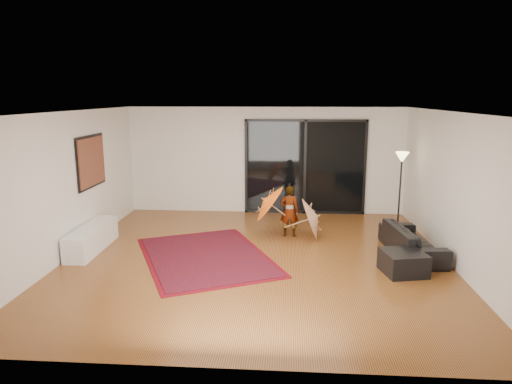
# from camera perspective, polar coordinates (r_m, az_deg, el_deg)

# --- Properties ---
(floor) EXTENTS (7.00, 7.00, 0.00)m
(floor) POSITION_cam_1_polar(r_m,az_deg,el_deg) (8.58, 0.01, -8.35)
(floor) COLOR brown
(floor) RESTS_ON ground
(ceiling) EXTENTS (7.00, 7.00, 0.00)m
(ceiling) POSITION_cam_1_polar(r_m,az_deg,el_deg) (8.05, 0.01, 9.99)
(ceiling) COLOR white
(ceiling) RESTS_ON wall_back
(wall_back) EXTENTS (7.00, 0.00, 7.00)m
(wall_back) POSITION_cam_1_polar(r_m,az_deg,el_deg) (11.65, 1.21, 3.94)
(wall_back) COLOR silver
(wall_back) RESTS_ON floor
(wall_front) EXTENTS (7.00, 0.00, 7.00)m
(wall_front) POSITION_cam_1_polar(r_m,az_deg,el_deg) (4.84, -2.92, -7.73)
(wall_front) COLOR silver
(wall_front) RESTS_ON floor
(wall_left) EXTENTS (0.00, 7.00, 7.00)m
(wall_left) POSITION_cam_1_polar(r_m,az_deg,el_deg) (9.14, -22.45, 0.79)
(wall_left) COLOR silver
(wall_left) RESTS_ON floor
(wall_right) EXTENTS (0.00, 7.00, 7.00)m
(wall_right) POSITION_cam_1_polar(r_m,az_deg,el_deg) (8.70, 23.67, 0.16)
(wall_right) COLOR silver
(wall_right) RESTS_ON floor
(sliding_door) EXTENTS (3.06, 0.07, 2.40)m
(sliding_door) POSITION_cam_1_polar(r_m,az_deg,el_deg) (11.64, 6.13, 3.12)
(sliding_door) COLOR black
(sliding_door) RESTS_ON wall_back
(painting) EXTENTS (0.04, 1.28, 1.08)m
(painting) POSITION_cam_1_polar(r_m,az_deg,el_deg) (9.97, -19.89, 3.60)
(painting) COLOR black
(painting) RESTS_ON wall_left
(media_console) EXTENTS (0.45, 1.72, 0.48)m
(media_console) POSITION_cam_1_polar(r_m,az_deg,el_deg) (9.54, -19.84, -5.46)
(media_console) COLOR white
(media_console) RESTS_ON floor
(speaker) EXTENTS (0.37, 0.37, 0.34)m
(speaker) POSITION_cam_1_polar(r_m,az_deg,el_deg) (9.73, -19.35, -5.51)
(speaker) COLOR #424244
(speaker) RESTS_ON floor
(persian_rug) EXTENTS (3.25, 3.67, 0.02)m
(persian_rug) POSITION_cam_1_polar(r_m,az_deg,el_deg) (8.73, -6.28, -7.99)
(persian_rug) COLOR #600812
(persian_rug) RESTS_ON floor
(sofa) EXTENTS (0.94, 1.92, 0.54)m
(sofa) POSITION_cam_1_polar(r_m,az_deg,el_deg) (9.22, 18.94, -5.80)
(sofa) COLOR black
(sofa) RESTS_ON floor
(ottoman) EXTENTS (0.79, 0.79, 0.38)m
(ottoman) POSITION_cam_1_polar(r_m,az_deg,el_deg) (8.25, 17.94, -8.39)
(ottoman) COLOR black
(ottoman) RESTS_ON floor
(floor_lamp) EXTENTS (0.30, 0.30, 1.75)m
(floor_lamp) POSITION_cam_1_polar(r_m,az_deg,el_deg) (10.70, 17.71, 2.82)
(floor_lamp) COLOR black
(floor_lamp) RESTS_ON floor
(child) EXTENTS (0.41, 0.27, 1.11)m
(child) POSITION_cam_1_polar(r_m,az_deg,el_deg) (9.78, 4.19, -2.40)
(child) COLOR #999999
(child) RESTS_ON floor
(parasol_orange) EXTENTS (0.68, 0.91, 0.91)m
(parasol_orange) POSITION_cam_1_polar(r_m,az_deg,el_deg) (9.70, 0.95, -1.40)
(parasol_orange) COLOR #FF620D
(parasol_orange) RESTS_ON child
(parasol_white) EXTENTS (0.52, 0.92, 0.94)m
(parasol_white) POSITION_cam_1_polar(r_m,az_deg,el_deg) (9.67, 7.75, -2.96)
(parasol_white) COLOR white
(parasol_white) RESTS_ON floor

